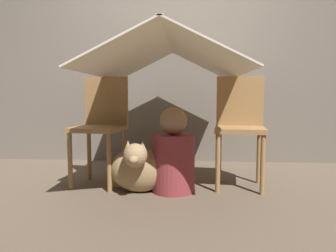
# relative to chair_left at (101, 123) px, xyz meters

# --- Properties ---
(ground_plane) EXTENTS (8.80, 8.80, 0.00)m
(ground_plane) POSITION_rel_chair_left_xyz_m (0.55, -0.13, -0.50)
(ground_plane) COLOR brown
(wall_back) EXTENTS (7.00, 0.05, 2.50)m
(wall_back) POSITION_rel_chair_left_xyz_m (0.55, 0.99, 0.75)
(wall_back) COLOR #6B6056
(wall_back) RESTS_ON ground_plane
(chair_left) EXTENTS (0.44, 0.44, 0.88)m
(chair_left) POSITION_rel_chair_left_xyz_m (0.00, 0.00, 0.00)
(chair_left) COLOR olive
(chair_left) RESTS_ON ground_plane
(chair_right) EXTENTS (0.42, 0.42, 0.88)m
(chair_right) POSITION_rel_chair_left_xyz_m (1.12, 0.00, 0.00)
(chair_right) COLOR olive
(chair_right) RESTS_ON ground_plane
(sheet_canopy) EXTENTS (1.13, 1.52, 0.29)m
(sheet_canopy) POSITION_rel_chair_left_xyz_m (0.55, -0.07, 0.53)
(sheet_canopy) COLOR silver
(person_front) EXTENTS (0.32, 0.32, 0.64)m
(person_front) POSITION_rel_chair_left_xyz_m (0.60, -0.20, -0.23)
(person_front) COLOR maroon
(person_front) RESTS_ON ground_plane
(dog) EXTENTS (0.42, 0.39, 0.41)m
(dog) POSITION_rel_chair_left_xyz_m (0.34, -0.25, -0.31)
(dog) COLOR #9E7F56
(dog) RESTS_ON ground_plane
(floor_cushion) EXTENTS (0.38, 0.30, 0.10)m
(floor_cushion) POSITION_rel_chair_left_xyz_m (0.30, 0.04, -0.45)
(floor_cushion) COLOR #E5CC66
(floor_cushion) RESTS_ON ground_plane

